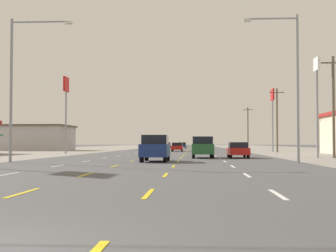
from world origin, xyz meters
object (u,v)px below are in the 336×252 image
Objects in this scene: suv_center_turn_nearest at (155,148)px; sedan_center_turn_midfar at (177,147)px; suv_inner_right_near at (203,147)px; hatchback_inner_left_far at (167,145)px; streetlight_left_row_0 at (17,79)px; pole_sign_right_row_2 at (272,104)px; hatchback_center_turn_farther at (183,145)px; suv_far_left_farthest at (159,144)px; pole_sign_right_row_1 at (317,86)px; pole_sign_left_row_1 at (66,95)px; sedan_far_right_mid at (238,150)px; streetlight_right_row_0 at (293,78)px.

suv_center_turn_nearest is 1.09× the size of sedan_center_turn_midfar.
suv_inner_right_near reaches higher than hatchback_inner_left_far.
streetlight_left_row_0 reaches higher than suv_center_turn_nearest.
pole_sign_right_row_2 is (11.19, 28.83, 6.38)m from suv_inner_right_near.
hatchback_center_turn_farther is (3.57, 9.98, 0.00)m from hatchback_inner_left_far.
hatchback_center_turn_farther is 10.51m from suv_far_left_farthest.
pole_sign_right_row_1 is (10.81, 1.09, 5.70)m from suv_inner_right_near.
suv_center_turn_nearest is 78.82m from hatchback_inner_left_far.
suv_center_turn_nearest is 40.84m from pole_sign_right_row_2.
suv_far_left_farthest is at bearing 88.48° from streetlight_left_row_0.
pole_sign_left_row_1 is (-17.73, 17.26, 6.67)m from suv_inner_right_near.
streetlight_left_row_0 reaches higher than pole_sign_right_row_2.
hatchback_inner_left_far is 0.38× the size of streetlight_left_row_0.
pole_sign_left_row_1 is at bearing 140.75° from sedan_far_right_mid.
streetlight_left_row_0 reaches higher than suv_inner_right_near.
suv_center_turn_nearest is at bearing -90.10° from sedan_center_turn_midfar.
sedan_far_right_mid is at bearing 33.28° from streetlight_left_row_0.
pole_sign_right_row_1 is 12.88m from streetlight_right_row_0.
sedan_center_turn_midfar is at bearing -89.62° from hatchback_center_turn_farther.
sedan_far_right_mid is 80.26m from hatchback_center_turn_farther.
pole_sign_right_row_1 is at bearing -65.63° from sedan_center_turn_midfar.
pole_sign_left_row_1 is at bearing 135.78° from suv_inner_right_near.
suv_far_left_farthest is at bearing 131.04° from hatchback_center_turn_farther.
sedan_far_right_mid is (3.27, 0.10, -0.27)m from suv_inner_right_near.
pole_sign_right_row_2 is at bearing -73.57° from hatchback_center_turn_farther.
suv_far_left_farthest is (-3.33, 17.90, 0.24)m from hatchback_inner_left_far.
sedan_center_turn_midfar is 55.55m from suv_far_left_farthest.
streetlight_left_row_0 is at bearing -95.99° from hatchback_center_turn_farther.
sedan_far_right_mid is 0.44× the size of pole_sign_left_row_1.
sedan_center_turn_midfar is at bearing 102.45° from streetlight_right_row_0.
pole_sign_right_row_1 reaches higher than suv_far_left_farthest.
sedan_far_right_mid is at bearing 51.65° from suv_center_turn_nearest.
pole_sign_right_row_2 is at bearing 82.64° from streetlight_right_row_0.
hatchback_inner_left_far is at bearing 92.77° from suv_center_turn_nearest.
hatchback_center_turn_farther is (-3.90, 80.03, -0.24)m from suv_inner_right_near.
pole_sign_left_row_1 is (-10.25, -52.80, 6.91)m from hatchback_inner_left_far.
pole_sign_right_row_1 reaches higher than hatchback_center_turn_farther.
pole_sign_right_row_1 is at bearing -79.45° from hatchback_center_turn_farther.
hatchback_inner_left_far is at bearing 104.85° from pole_sign_right_row_1.
hatchback_center_turn_farther is (-0.31, 47.15, 0.03)m from sedan_center_turn_midfar.
suv_inner_right_near is 1.09× the size of sedan_center_turn_midfar.
sedan_far_right_mid is 0.43× the size of streetlight_left_row_0.
suv_center_turn_nearest and suv_inner_right_near have the same top height.
streetlight_right_row_0 is (9.66, -43.74, 5.16)m from sedan_center_turn_midfar.
sedan_far_right_mid is 1.15× the size of hatchback_center_turn_farther.
suv_far_left_farthest is 98.98m from streetlight_left_row_0.
suv_inner_right_near is at bearing -174.24° from pole_sign_right_row_1.
suv_center_turn_nearest is at bearing -111.62° from pole_sign_right_row_2.
hatchback_center_turn_farther is (-7.17, 79.93, 0.03)m from sedan_far_right_mid.
pole_sign_right_row_2 is 0.94× the size of streetlight_right_row_0.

